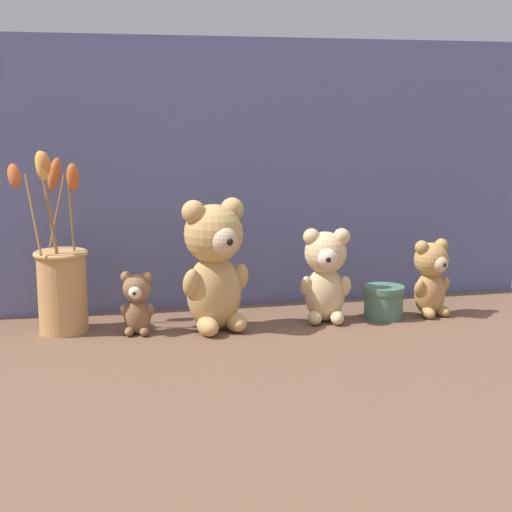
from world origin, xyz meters
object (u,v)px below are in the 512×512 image
object	(u,v)px
teddy_bear_large	(215,263)
teddy_bear_medium	(326,273)
teddy_bear_small	(431,276)
decorative_tin_tall	(384,302)
teddy_bear_tiny	(137,302)
flower_vase	(61,278)

from	to	relation	value
teddy_bear_large	teddy_bear_medium	size ratio (longest dim) A/B	1.34
teddy_bear_medium	teddy_bear_small	bearing A→B (deg)	-0.85
teddy_bear_small	decorative_tin_tall	bearing A→B (deg)	178.99
teddy_bear_tiny	flower_vase	bearing A→B (deg)	161.22
teddy_bear_medium	teddy_bear_small	size ratio (longest dim) A/B	1.19
decorative_tin_tall	flower_vase	bearing A→B (deg)	176.06
teddy_bear_small	flower_vase	xyz separation A→B (m)	(-0.73, 0.05, 0.02)
teddy_bear_medium	decorative_tin_tall	distance (m)	0.14
teddy_bear_tiny	decorative_tin_tall	distance (m)	0.49
flower_vase	decorative_tin_tall	distance (m)	0.63
teddy_bear_medium	teddy_bear_small	xyz separation A→B (m)	(0.22, -0.00, -0.02)
teddy_bear_small	teddy_bear_tiny	bearing A→B (deg)	-179.87
teddy_bear_tiny	flower_vase	size ratio (longest dim) A/B	0.34
teddy_bear_large	teddy_bear_small	world-z (taller)	teddy_bear_large
teddy_bear_tiny	decorative_tin_tall	xyz separation A→B (m)	(0.49, 0.00, -0.03)
teddy_bear_small	decorative_tin_tall	size ratio (longest dim) A/B	1.91
teddy_bear_tiny	flower_vase	xyz separation A→B (m)	(-0.14, 0.05, 0.04)
teddy_bear_large	teddy_bear_tiny	xyz separation A→B (m)	(-0.15, 0.01, -0.07)
teddy_bear_large	teddy_bear_small	distance (m)	0.45
flower_vase	decorative_tin_tall	xyz separation A→B (m)	(0.63, -0.04, -0.07)
teddy_bear_large	teddy_bear_small	size ratio (longest dim) A/B	1.60
teddy_bear_large	teddy_bear_tiny	distance (m)	0.16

